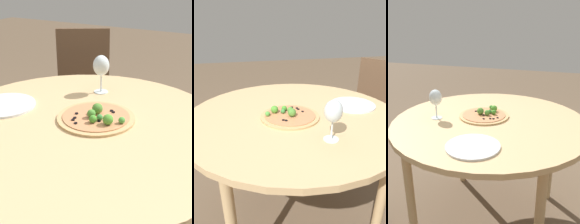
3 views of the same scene
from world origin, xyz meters
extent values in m
plane|color=brown|center=(0.00, 0.00, 0.00)|extent=(12.00, 12.00, 0.00)
cylinder|color=tan|center=(0.00, 0.00, 0.75)|extent=(1.19, 1.19, 0.03)
cylinder|color=tan|center=(-0.37, -0.37, 0.37)|extent=(0.05, 0.05, 0.73)
cylinder|color=tan|center=(-0.37, 0.37, 0.37)|extent=(0.05, 0.05, 0.73)
cylinder|color=tan|center=(0.37, 0.37, 0.37)|extent=(0.05, 0.05, 0.73)
cylinder|color=tan|center=(-0.05, 0.03, 0.77)|extent=(0.31, 0.31, 0.01)
cylinder|color=tan|center=(-0.05, 0.03, 0.78)|extent=(0.27, 0.27, 0.00)
sphere|color=#4D8E35|center=(-0.03, 0.03, 0.79)|extent=(0.03, 0.03, 0.03)
sphere|color=#4D8733|center=(-0.07, 0.03, 0.80)|extent=(0.04, 0.04, 0.04)
sphere|color=#3E873B|center=(-0.02, 0.07, 0.79)|extent=(0.02, 0.02, 0.02)
sphere|color=#4D9A3D|center=(-0.04, 0.15, 0.79)|extent=(0.03, 0.03, 0.03)
sphere|color=#45922D|center=(0.01, 0.05, 0.79)|extent=(0.03, 0.03, 0.03)
sphere|color=#4E9531|center=(-0.01, 0.11, 0.80)|extent=(0.04, 0.04, 0.04)
cylinder|color=black|center=(-0.01, 0.07, 0.78)|extent=(0.01, 0.01, 0.00)
cylinder|color=black|center=(-0.08, 0.03, 0.78)|extent=(0.01, 0.01, 0.00)
cylinder|color=black|center=(0.03, -0.02, 0.78)|extent=(0.01, 0.01, 0.00)
cylinder|color=black|center=(-0.12, 0.07, 0.78)|extent=(0.01, 0.01, 0.00)
cylinder|color=black|center=(0.01, -0.03, 0.78)|extent=(0.01, 0.01, 0.00)
cylinder|color=black|center=(0.05, 0.00, 0.78)|extent=(0.01, 0.01, 0.00)
cylinder|color=black|center=(-0.05, 0.02, 0.78)|extent=(0.01, 0.01, 0.00)
cylinder|color=black|center=(-0.11, 0.08, 0.78)|extent=(0.01, 0.01, 0.00)
cylinder|color=black|center=(-0.03, -0.04, 0.78)|extent=(0.01, 0.01, 0.00)
cylinder|color=silver|center=(-0.32, -0.09, 0.77)|extent=(0.07, 0.07, 0.00)
cylinder|color=silver|center=(-0.32, -0.09, 0.81)|extent=(0.01, 0.01, 0.08)
ellipsoid|color=silver|center=(-0.32, -0.09, 0.90)|extent=(0.08, 0.08, 0.10)
cylinder|color=silver|center=(0.03, -0.38, 0.77)|extent=(0.27, 0.27, 0.01)
camera|label=1|loc=(0.93, 0.58, 1.32)|focal=50.00mm
camera|label=2|loc=(-1.09, 0.27, 1.25)|focal=35.00mm
camera|label=3|loc=(0.42, -1.37, 1.32)|focal=40.00mm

